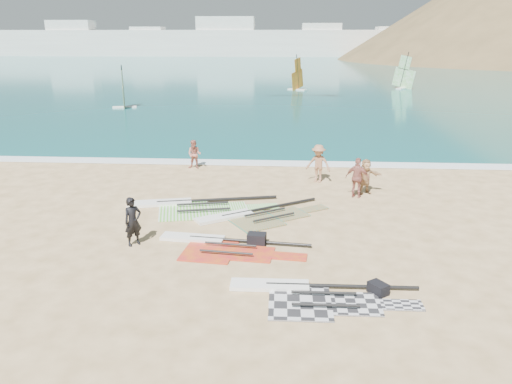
# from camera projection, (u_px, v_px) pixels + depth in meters

# --- Properties ---
(ground) EXTENTS (300.00, 300.00, 0.00)m
(ground) POSITION_uv_depth(u_px,v_px,m) (275.00, 261.00, 15.61)
(ground) COLOR #E4B985
(ground) RESTS_ON ground
(sea) EXTENTS (300.00, 240.00, 0.06)m
(sea) POSITION_uv_depth(u_px,v_px,m) (289.00, 59.00, 141.16)
(sea) COLOR #0B4E4F
(sea) RESTS_ON ground
(surf_line) EXTENTS (300.00, 1.20, 0.04)m
(surf_line) POSITION_uv_depth(u_px,v_px,m) (282.00, 164.00, 27.31)
(surf_line) COLOR white
(surf_line) RESTS_ON ground
(far_town) EXTENTS (160.00, 8.00, 12.00)m
(far_town) POSITION_uv_depth(u_px,v_px,m) (239.00, 42.00, 157.91)
(far_town) COLOR white
(far_town) RESTS_ON ground
(rig_grey) EXTENTS (5.24, 2.06, 0.20)m
(rig_grey) POSITION_uv_depth(u_px,v_px,m) (307.00, 295.00, 13.53)
(rig_grey) COLOR #2A292C
(rig_grey) RESTS_ON ground
(rig_green) EXTENTS (6.39, 3.19, 0.20)m
(rig_green) POSITION_uv_depth(u_px,v_px,m) (191.00, 206.00, 20.50)
(rig_green) COLOR #53CC24
(rig_green) RESTS_ON ground
(rig_orange) EXTENTS (5.24, 3.91, 0.20)m
(rig_orange) POSITION_uv_depth(u_px,v_px,m) (254.00, 216.00, 19.37)
(rig_orange) COLOR orange
(rig_orange) RESTS_ON ground
(rig_red) EXTENTS (5.21, 2.32, 0.20)m
(rig_red) POSITION_uv_depth(u_px,v_px,m) (218.00, 246.00, 16.66)
(rig_red) COLOR red
(rig_red) RESTS_ON ground
(gear_bag_near) EXTENTS (0.65, 0.50, 0.39)m
(gear_bag_near) POSITION_uv_depth(u_px,v_px,m) (257.00, 239.00, 16.82)
(gear_bag_near) COLOR black
(gear_bag_near) RESTS_ON ground
(gear_bag_far) EXTENTS (0.61, 0.64, 0.31)m
(gear_bag_far) POSITION_uv_depth(u_px,v_px,m) (378.00, 288.00, 13.64)
(gear_bag_far) COLOR black
(gear_bag_far) RESTS_ON ground
(person_wetsuit) EXTENTS (0.72, 0.71, 1.68)m
(person_wetsuit) POSITION_uv_depth(u_px,v_px,m) (133.00, 222.00, 16.60)
(person_wetsuit) COLOR black
(person_wetsuit) RESTS_ON ground
(beachgoer_left) EXTENTS (0.83, 0.70, 1.52)m
(beachgoer_left) POSITION_uv_depth(u_px,v_px,m) (194.00, 154.00, 26.20)
(beachgoer_left) COLOR #B96D5C
(beachgoer_left) RESTS_ON ground
(beachgoer_mid) EXTENTS (1.34, 1.04, 1.82)m
(beachgoer_mid) POSITION_uv_depth(u_px,v_px,m) (318.00, 164.00, 23.74)
(beachgoer_mid) COLOR #9F6C4C
(beachgoer_mid) RESTS_ON ground
(beachgoer_back) EXTENTS (1.12, 0.74, 1.77)m
(beachgoer_back) POSITION_uv_depth(u_px,v_px,m) (357.00, 178.00, 21.48)
(beachgoer_back) COLOR #A25C51
(beachgoer_back) RESTS_ON ground
(beachgoer_right) EXTENTS (1.52, 1.03, 1.57)m
(beachgoer_right) POSITION_uv_depth(u_px,v_px,m) (366.00, 176.00, 22.05)
(beachgoer_right) COLOR tan
(beachgoer_right) RESTS_ON ground
(windsurfer_left) EXTENTS (2.33, 2.65, 4.09)m
(windsurfer_left) POSITION_uv_depth(u_px,v_px,m) (124.00, 95.00, 47.63)
(windsurfer_left) COLOR white
(windsurfer_left) RESTS_ON ground
(windsurfer_centre) EXTENTS (2.46, 2.60, 4.45)m
(windsurfer_centre) POSITION_uv_depth(u_px,v_px,m) (297.00, 80.00, 62.75)
(windsurfer_centre) COLOR white
(windsurfer_centre) RESTS_ON ground
(windsurfer_right) EXTENTS (2.55, 2.50, 4.71)m
(windsurfer_right) POSITION_uv_depth(u_px,v_px,m) (404.00, 78.00, 64.35)
(windsurfer_right) COLOR white
(windsurfer_right) RESTS_ON ground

